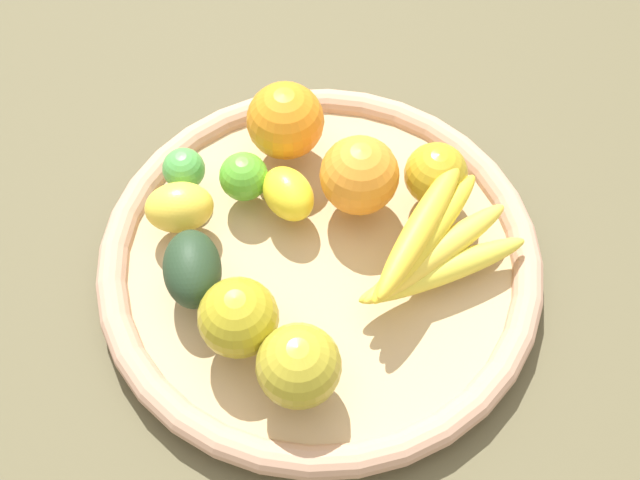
# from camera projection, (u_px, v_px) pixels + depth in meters

# --- Properties ---
(ground_plane) EXTENTS (2.40, 2.40, 0.00)m
(ground_plane) POSITION_uv_depth(u_px,v_px,m) (320.00, 271.00, 0.85)
(ground_plane) COLOR brown
(ground_plane) RESTS_ON ground
(basket) EXTENTS (0.45, 0.45, 0.04)m
(basket) POSITION_uv_depth(u_px,v_px,m) (320.00, 261.00, 0.83)
(basket) COLOR tan
(basket) RESTS_ON ground_plane
(lime_0) EXTENTS (0.05, 0.05, 0.04)m
(lime_0) POSITION_uv_depth(u_px,v_px,m) (184.00, 169.00, 0.84)
(lime_0) COLOR #4DA147
(lime_0) RESTS_ON basket
(lemon_1) EXTENTS (0.06, 0.05, 0.05)m
(lemon_1) POSITION_uv_depth(u_px,v_px,m) (287.00, 194.00, 0.82)
(lemon_1) COLOR yellow
(lemon_1) RESTS_ON basket
(banana_bunch) EXTENTS (0.12, 0.18, 0.06)m
(banana_bunch) POSITION_uv_depth(u_px,v_px,m) (432.00, 246.00, 0.78)
(banana_bunch) COLOR yellow
(banana_bunch) RESTS_ON basket
(avocado) EXTENTS (0.10, 0.08, 0.05)m
(avocado) POSITION_uv_depth(u_px,v_px,m) (192.00, 269.00, 0.77)
(avocado) COLOR #233922
(avocado) RESTS_ON basket
(apple_1) EXTENTS (0.09, 0.09, 0.07)m
(apple_1) POSITION_uv_depth(u_px,v_px,m) (238.00, 318.00, 0.73)
(apple_1) COLOR #A79920
(apple_1) RESTS_ON basket
(orange_0) EXTENTS (0.11, 0.11, 0.08)m
(orange_0) POSITION_uv_depth(u_px,v_px,m) (359.00, 175.00, 0.81)
(orange_0) COLOR orange
(orange_0) RESTS_ON basket
(apple_0) EXTENTS (0.07, 0.07, 0.06)m
(apple_0) POSITION_uv_depth(u_px,v_px,m) (437.00, 176.00, 0.82)
(apple_0) COLOR #B7981F
(apple_0) RESTS_ON basket
(orange_1) EXTENTS (0.09, 0.09, 0.08)m
(orange_1) POSITION_uv_depth(u_px,v_px,m) (285.00, 121.00, 0.85)
(orange_1) COLOR orange
(orange_1) RESTS_ON basket
(lime_1) EXTENTS (0.06, 0.06, 0.05)m
(lime_1) POSITION_uv_depth(u_px,v_px,m) (244.00, 177.00, 0.83)
(lime_1) COLOR #54A92D
(lime_1) RESTS_ON basket
(lemon_0) EXTENTS (0.07, 0.08, 0.05)m
(lemon_0) POSITION_uv_depth(u_px,v_px,m) (179.00, 207.00, 0.81)
(lemon_0) COLOR yellow
(lemon_0) RESTS_ON basket
(apple_2) EXTENTS (0.11, 0.11, 0.08)m
(apple_2) POSITION_uv_depth(u_px,v_px,m) (299.00, 366.00, 0.71)
(apple_2) COLOR #A99B29
(apple_2) RESTS_ON basket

